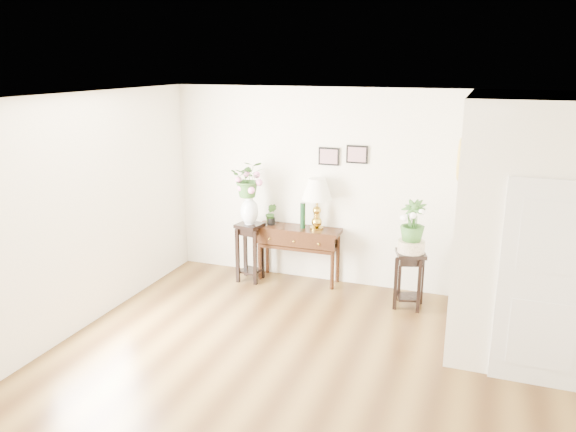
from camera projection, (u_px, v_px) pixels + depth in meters
The scene contains 20 objects.
floor at pixel (312, 384), 5.64m from camera, with size 6.00×5.50×0.02m, color brown.
ceiling at pixel (316, 101), 4.89m from camera, with size 6.00×5.50×0.02m, color white.
wall_back at pixel (374, 191), 7.76m from camera, with size 6.00×0.02×2.80m, color #F1E9CD.
wall_front at pixel (148, 425), 2.78m from camera, with size 6.00×0.02×2.80m, color #F1E9CD.
wall_left at pixel (58, 222), 6.26m from camera, with size 0.02×5.50×2.80m, color #F1E9CD.
partition at pixel (544, 224), 6.18m from camera, with size 1.80×1.95×2.80m, color #F1E9CD.
door at pixel (547, 287), 5.37m from camera, with size 0.90×0.05×2.10m, color silver.
art_print_left at pixel (329, 156), 7.83m from camera, with size 0.30×0.02×0.25m, color black.
art_print_right at pixel (357, 154), 7.69m from camera, with size 0.30×0.02×0.25m, color black.
wall_ornament at pixel (461, 159), 6.43m from camera, with size 0.51×0.51×0.07m, color #D7BA58.
console_table at pixel (298, 254), 8.20m from camera, with size 1.23×0.41×0.82m, color #3C200F.
table_lamp at pixel (317, 205), 7.91m from camera, with size 0.43×0.43×0.75m, color #AF8D2C.
green_vase at pixel (303, 216), 8.03m from camera, with size 0.08×0.08×0.37m, color black.
potted_plant at pixel (271, 215), 8.19m from camera, with size 0.17×0.13×0.30m, color #2C5A21.
plant_stand_a at pixel (250, 252), 8.22m from camera, with size 0.34×0.34×0.87m, color black.
porcelain_vase at pixel (249, 209), 8.04m from camera, with size 0.26×0.26×0.45m, color silver, non-canonical shape.
lily_arrangement at pixel (249, 178), 7.92m from camera, with size 0.48×0.42×0.53m, color #2C5A21.
plant_stand_b at pixel (409, 279), 7.33m from camera, with size 0.36×0.36×0.76m, color black.
ceramic_bowl at pixel (411, 246), 7.21m from camera, with size 0.35×0.35×0.15m, color beige.
narcissus at pixel (413, 222), 7.12m from camera, with size 0.32×0.32×0.56m, color #2C5A21.
Camera 1 is at (1.48, -4.77, 3.14)m, focal length 35.00 mm.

